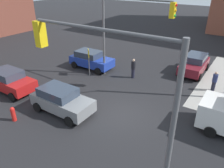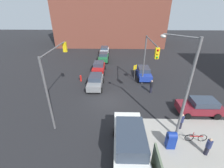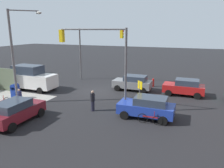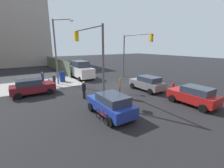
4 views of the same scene
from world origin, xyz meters
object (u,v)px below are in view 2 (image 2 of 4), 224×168
object	(u,v)px
fire_hydrant	(81,78)
coupe_green	(104,57)
pedestrian_waiting	(151,86)
pedestrian_walking_north	(181,121)
bicycle_at_crosswalk	(150,75)
bicycle_leaning_on_fence	(196,138)
coupe_blue	(144,73)
coupe_red	(99,67)
hatchback_white	(105,50)
traffic_signal_se_corner	(55,70)
sedan_gray	(95,81)
street_lamp_corner	(183,85)
mailbox_blue	(171,139)
van_white_delivery	(129,143)
traffic_signal_nw_corner	(149,56)
pedestrian_crossing	(208,146)
sedan_maroon	(200,106)

from	to	relation	value
fire_hydrant	coupe_green	bearing A→B (deg)	164.20
pedestrian_waiting	pedestrian_walking_north	distance (m)	6.34
bicycle_at_crosswalk	bicycle_leaning_on_fence	bearing A→B (deg)	5.51
coupe_blue	coupe_red	xyz separation A→B (m)	(-2.17, -6.93, -0.00)
bicycle_leaning_on_fence	hatchback_white	bearing A→B (deg)	-160.04
traffic_signal_se_corner	sedan_gray	bearing A→B (deg)	154.46
fire_hydrant	pedestrian_waiting	world-z (taller)	pedestrian_waiting
street_lamp_corner	mailbox_blue	xyz separation A→B (m)	(1.25, -0.53, -3.94)
fire_hydrant	hatchback_white	distance (m)	14.34
street_lamp_corner	van_white_delivery	bearing A→B (deg)	-60.11
traffic_signal_nw_corner	van_white_delivery	world-z (taller)	traffic_signal_nw_corner
pedestrian_crossing	coupe_blue	bearing A→B (deg)	91.48
mailbox_blue	pedestrian_walking_north	bearing A→B (deg)	143.13
sedan_gray	pedestrian_crossing	bearing A→B (deg)	42.51
pedestrian_crossing	pedestrian_waiting	xyz separation A→B (m)	(-8.80, -2.20, 0.09)
sedan_maroon	pedestrian_waiting	bearing A→B (deg)	-135.42
coupe_green	pedestrian_waiting	bearing A→B (deg)	29.34
mailbox_blue	bicycle_at_crosswalk	distance (m)	13.05
coupe_red	pedestrian_waiting	bearing A→B (deg)	47.63
traffic_signal_se_corner	sedan_gray	xyz separation A→B (m)	(-5.53, 2.64, -3.81)
sedan_maroon	pedestrian_walking_north	bearing A→B (deg)	-50.58
fire_hydrant	bicycle_at_crosswalk	size ratio (longest dim) A/B	0.54
street_lamp_corner	van_white_delivery	world-z (taller)	street_lamp_corner
traffic_signal_nw_corner	bicycle_leaning_on_fence	xyz separation A→B (m)	(7.83, 2.70, -4.31)
traffic_signal_se_corner	fire_hydrant	distance (m)	8.35
street_lamp_corner	coupe_blue	size ratio (longest dim) A/B	1.96
coupe_red	pedestrian_crossing	world-z (taller)	coupe_red
traffic_signal_se_corner	van_white_delivery	size ratio (longest dim) A/B	1.20
coupe_red	pedestrian_waiting	size ratio (longest dim) A/B	2.31
mailbox_blue	coupe_red	world-z (taller)	coupe_red
pedestrian_waiting	bicycle_leaning_on_fence	xyz separation A→B (m)	(7.60, 2.00, -0.53)
pedestrian_waiting	bicycle_leaning_on_fence	world-z (taller)	pedestrian_waiting
traffic_signal_se_corner	pedestrian_crossing	bearing A→B (deg)	68.98
sedan_gray	bicycle_leaning_on_fence	distance (m)	12.71
hatchback_white	sedan_maroon	xyz separation A→B (m)	(21.15, 10.94, 0.00)
hatchback_white	pedestrian_waiting	size ratio (longest dim) A/B	2.41
coupe_green	van_white_delivery	bearing A→B (deg)	9.15
coupe_blue	coupe_green	size ratio (longest dim) A/B	1.07
mailbox_blue	pedestrian_walking_north	xyz separation A→B (m)	(-2.00, 1.50, 0.03)
coupe_green	bicycle_at_crosswalk	world-z (taller)	coupe_green
traffic_signal_nw_corner	van_white_delivery	size ratio (longest dim) A/B	1.20
bicycle_leaning_on_fence	bicycle_at_crosswalk	bearing A→B (deg)	-174.49
van_white_delivery	pedestrian_walking_north	size ratio (longest dim) A/B	3.49
street_lamp_corner	van_white_delivery	size ratio (longest dim) A/B	1.48
sedan_maroon	bicycle_at_crosswalk	world-z (taller)	sedan_maroon
traffic_signal_nw_corner	pedestrian_walking_north	xyz separation A→B (m)	(6.43, 2.00, -3.86)
coupe_green	sedan_maroon	bearing A→B (deg)	33.72
sedan_gray	pedestrian_waiting	world-z (taller)	pedestrian_waiting
coupe_green	sedan_maroon	world-z (taller)	same
sedan_gray	van_white_delivery	xyz separation A→B (m)	(10.39, 3.66, 0.44)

